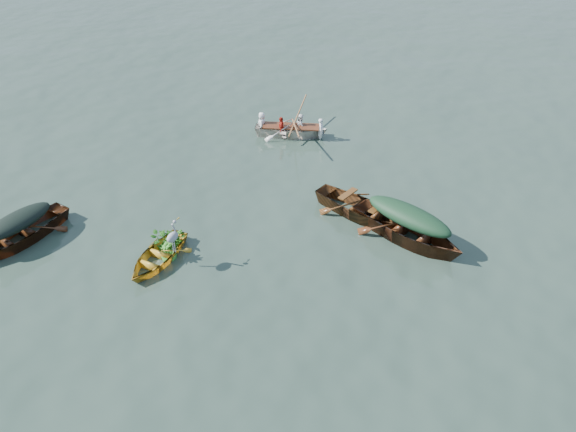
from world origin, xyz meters
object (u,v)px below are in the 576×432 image
at_px(open_wooden_boat, 361,218).
at_px(dark_covered_boat, 23,241).
at_px(yellow_dinghy, 158,261).
at_px(heron, 173,241).
at_px(rowed_boat, 291,136).
at_px(green_tarp_boat, 405,240).

bearing_deg(open_wooden_boat, dark_covered_boat, 137.24).
distance_m(yellow_dinghy, heron, 0.99).
relative_size(dark_covered_boat, open_wooden_boat, 0.89).
relative_size(rowed_boat, heron, 4.06).
xyz_separation_m(yellow_dinghy, open_wooden_boat, (4.06, 4.35, 0.00)).
distance_m(rowed_boat, heron, 8.03).
relative_size(yellow_dinghy, heron, 3.00).
height_order(rowed_boat, heron, heron).
bearing_deg(yellow_dinghy, rowed_boat, 87.89).
relative_size(dark_covered_boat, rowed_boat, 1.03).
height_order(yellow_dinghy, dark_covered_boat, dark_covered_boat).
bearing_deg(heron, open_wooden_boat, 47.58).
xyz_separation_m(green_tarp_boat, rowed_boat, (-5.67, 4.12, 0.00)).
distance_m(dark_covered_boat, rowed_boat, 9.80).
height_order(open_wooden_boat, heron, heron).
bearing_deg(green_tarp_boat, yellow_dinghy, 141.68).
relative_size(green_tarp_boat, open_wooden_boat, 1.09).
bearing_deg(green_tarp_boat, heron, 143.96).
xyz_separation_m(open_wooden_boat, heron, (-3.51, -4.27, 0.82)).
bearing_deg(heron, dark_covered_boat, -169.37).
relative_size(yellow_dinghy, rowed_boat, 0.74).
bearing_deg(rowed_boat, green_tarp_boat, -147.82).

